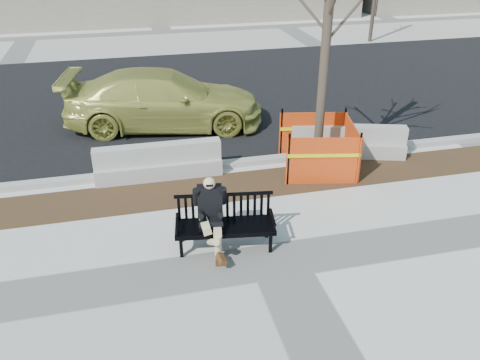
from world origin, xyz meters
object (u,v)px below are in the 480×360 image
object	(u,v)px
jersey_barrier_left	(160,177)
jersey_barrier_right	(346,155)
seated_man	(211,246)
tree_fence	(316,169)
sedan	(166,126)
bench	(225,246)

from	to	relation	value
jersey_barrier_left	jersey_barrier_right	xyz separation A→B (m)	(4.37, 0.07, 0.00)
seated_man	jersey_barrier_right	size ratio (longest dim) A/B	0.48
tree_fence	jersey_barrier_left	world-z (taller)	tree_fence
sedan	jersey_barrier_right	xyz separation A→B (m)	(3.93, -2.84, 0.00)
bench	seated_man	bearing A→B (deg)	169.12
sedan	jersey_barrier_left	distance (m)	2.95
sedan	jersey_barrier_right	size ratio (longest dim) A/B	1.95
bench	sedan	size ratio (longest dim) A/B	0.33
bench	jersey_barrier_right	world-z (taller)	bench
bench	jersey_barrier_left	xyz separation A→B (m)	(-0.84, 2.84, 0.00)
bench	seated_man	distance (m)	0.24
jersey_barrier_left	bench	bearing A→B (deg)	-72.88
bench	tree_fence	bearing A→B (deg)	51.49
jersey_barrier_left	jersey_barrier_right	bearing A→B (deg)	1.50
bench	jersey_barrier_left	size ratio (longest dim) A/B	0.63
jersey_barrier_left	jersey_barrier_right	world-z (taller)	jersey_barrier_left
bench	jersey_barrier_right	bearing A→B (deg)	47.90
tree_fence	jersey_barrier_right	world-z (taller)	tree_fence
jersey_barrier_left	jersey_barrier_right	distance (m)	4.37
jersey_barrier_right	sedan	bearing A→B (deg)	161.25
tree_fence	jersey_barrier_right	bearing A→B (deg)	27.71
seated_man	sedan	xyz separation A→B (m)	(-0.17, 5.68, 0.00)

